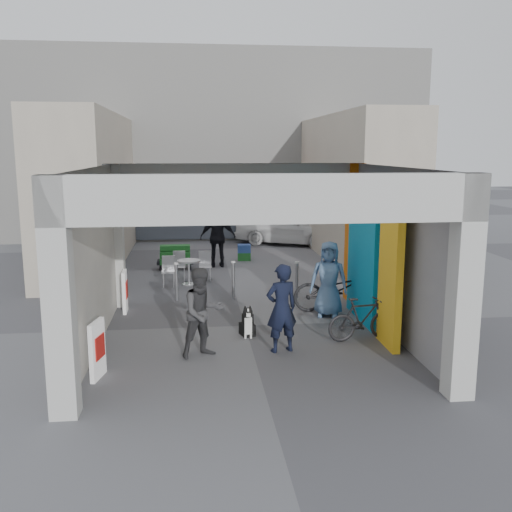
{
  "coord_description": "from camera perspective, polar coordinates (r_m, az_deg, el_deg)",
  "views": [
    {
      "loc": [
        -1.08,
        -12.05,
        3.84
      ],
      "look_at": [
        0.36,
        1.0,
        1.38
      ],
      "focal_mm": 40.0,
      "sensor_mm": 36.0,
      "label": 1
    }
  ],
  "objects": [
    {
      "name": "arcade_canopy",
      "position": [
        11.44,
        1.91,
        2.9
      ],
      "size": [
        6.4,
        6.45,
        6.4
      ],
      "color": "#B5B5B0",
      "rests_on": "ground"
    },
    {
      "name": "bicycle_front",
      "position": [
        13.78,
        8.12,
        -3.3
      ],
      "size": [
        2.14,
        0.89,
        1.1
      ],
      "primitive_type": "imported",
      "rotation": [
        0.0,
        0.0,
        1.49
      ],
      "color": "black",
      "rests_on": "ground"
    },
    {
      "name": "ground",
      "position": [
        12.69,
        -1.11,
        -6.99
      ],
      "size": [
        90.0,
        90.0,
        0.0
      ],
      "primitive_type": "plane",
      "color": "#5A5A5F",
      "rests_on": "ground"
    },
    {
      "name": "man_elderly",
      "position": [
        13.31,
        7.28,
        -2.3
      ],
      "size": [
        0.99,
        0.79,
        1.76
      ],
      "primitive_type": "imported",
      "rotation": [
        0.0,
        0.0,
        -0.3
      ],
      "color": "#5476A3",
      "rests_on": "ground"
    },
    {
      "name": "border_collie",
      "position": [
        11.91,
        -0.86,
        -6.81
      ],
      "size": [
        0.25,
        0.49,
        0.68
      ],
      "rotation": [
        0.0,
        0.0,
        0.29
      ],
      "color": "black",
      "rests_on": "ground"
    },
    {
      "name": "plaza_bldg_right",
      "position": [
        20.37,
        9.69,
        6.7
      ],
      "size": [
        2.0,
        9.0,
        5.0
      ],
      "primitive_type": "cube",
      "color": "#B5AA96",
      "rests_on": "ground"
    },
    {
      "name": "white_van",
      "position": [
        23.38,
        3.24,
        2.96
      ],
      "size": [
        4.61,
        3.36,
        1.46
      ],
      "primitive_type": "imported",
      "rotation": [
        0.0,
        0.0,
        1.14
      ],
      "color": "white",
      "rests_on": "ground"
    },
    {
      "name": "bicycle_rear",
      "position": [
        11.85,
        10.64,
        -6.19
      ],
      "size": [
        1.54,
        0.63,
        0.9
      ],
      "primitive_type": "imported",
      "rotation": [
        0.0,
        0.0,
        1.71
      ],
      "color": "black",
      "rests_on": "ground"
    },
    {
      "name": "produce_stand",
      "position": [
        18.7,
        -8.08,
        -0.39
      ],
      "size": [
        1.16,
        0.63,
        0.76
      ],
      "rotation": [
        0.0,
        0.0,
        -0.18
      ],
      "color": "black",
      "rests_on": "ground"
    },
    {
      "name": "bollard_right",
      "position": [
        15.01,
        4.1,
        -2.4
      ],
      "size": [
        0.09,
        0.09,
        0.93
      ],
      "primitive_type": "cylinder",
      "color": "#94969C",
      "rests_on": "ground"
    },
    {
      "name": "plaza_bldg_left",
      "position": [
        19.89,
        -16.28,
        6.34
      ],
      "size": [
        2.0,
        9.0,
        5.0
      ],
      "primitive_type": "cube",
      "color": "#B5AA96",
      "rests_on": "ground"
    },
    {
      "name": "advert_board_far",
      "position": [
        13.97,
        -12.97,
        -3.46
      ],
      "size": [
        0.11,
        0.55,
        1.0
      ],
      "rotation": [
        0.0,
        0.0,
        0.03
      ],
      "color": "silver",
      "rests_on": "ground"
    },
    {
      "name": "man_back_turned",
      "position": [
        10.7,
        -5.37,
        -5.65
      ],
      "size": [
        1.01,
        0.91,
        1.7
      ],
      "primitive_type": "imported",
      "rotation": [
        0.0,
        0.0,
        0.4
      ],
      "color": "#3B3B3D",
      "rests_on": "ground"
    },
    {
      "name": "crate_stack",
      "position": [
        20.0,
        -1.2,
        0.37
      ],
      "size": [
        0.47,
        0.38,
        0.56
      ],
      "rotation": [
        0.0,
        0.0,
        -0.07
      ],
      "color": "#175322",
      "rests_on": "ground"
    },
    {
      "name": "far_building",
      "position": [
        26.06,
        -3.99,
        10.93
      ],
      "size": [
        18.0,
        4.08,
        8.0
      ],
      "color": "silver",
      "rests_on": "ground"
    },
    {
      "name": "cafe_set",
      "position": [
        16.79,
        -7.1,
        -1.62
      ],
      "size": [
        1.42,
        1.15,
        0.86
      ],
      "rotation": [
        0.0,
        0.0,
        -0.24
      ],
      "color": "#B5B5BB",
      "rests_on": "ground"
    },
    {
      "name": "man_crates",
      "position": [
        18.8,
        -3.83,
        1.89
      ],
      "size": [
        1.17,
        0.5,
        1.99
      ],
      "primitive_type": "imported",
      "rotation": [
        0.0,
        0.0,
        3.16
      ],
      "color": "black",
      "rests_on": "ground"
    },
    {
      "name": "bollard_left",
      "position": [
        14.78,
        -7.95,
        -2.6
      ],
      "size": [
        0.09,
        0.09,
        0.97
      ],
      "primitive_type": "cylinder",
      "color": "#94969C",
      "rests_on": "ground"
    },
    {
      "name": "bollard_center",
      "position": [
        14.82,
        -2.28,
        -2.46
      ],
      "size": [
        0.09,
        0.09,
        0.98
      ],
      "primitive_type": "cylinder",
      "color": "#94969C",
      "rests_on": "ground"
    },
    {
      "name": "advert_board_near",
      "position": [
        10.13,
        -15.57,
        -8.99
      ],
      "size": [
        0.2,
        0.55,
        1.0
      ],
      "rotation": [
        0.0,
        0.0,
        -0.22
      ],
      "color": "silver",
      "rests_on": "ground"
    },
    {
      "name": "man_with_dog",
      "position": [
        10.91,
        2.58,
        -5.23
      ],
      "size": [
        0.71,
        0.56,
        1.72
      ],
      "primitive_type": "imported",
      "rotation": [
        0.0,
        0.0,
        3.41
      ],
      "color": "black",
      "rests_on": "ground"
    }
  ]
}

